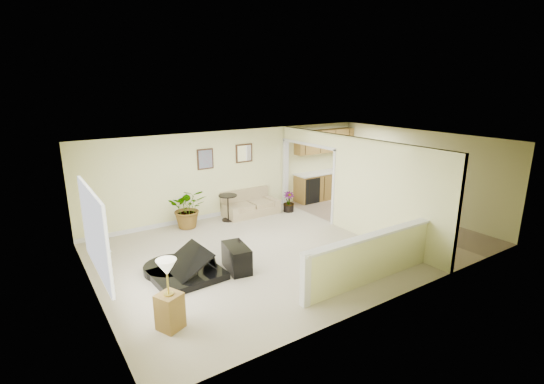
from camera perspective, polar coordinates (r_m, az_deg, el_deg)
floor at (r=9.69m, az=3.35°, el=-7.59°), size 9.00×9.00×0.00m
back_wall at (r=11.74m, az=-5.34°, el=2.86°), size 9.00×0.04×2.50m
front_wall at (r=7.24m, az=17.93°, el=-5.83°), size 9.00×0.04×2.50m
left_wall at (r=7.61m, az=-24.92°, el=-5.50°), size 0.04×6.00×2.50m
right_wall at (r=12.44m, az=20.32°, el=2.67°), size 0.04×6.00×2.50m
ceiling at (r=9.02m, az=3.60°, el=7.20°), size 9.00×6.00×0.04m
kitchen_vinyl at (r=11.74m, az=15.81°, el=-4.00°), size 2.70×6.00×0.01m
interior_partition at (r=10.61m, az=10.45°, el=1.15°), size 0.18×5.99×2.50m
pony_half_wall at (r=7.98m, az=13.91°, el=-9.20°), size 3.42×0.22×1.00m
left_window at (r=7.08m, az=-24.33°, el=-5.23°), size 0.05×2.15×1.45m
wall_art_left at (r=11.21m, az=-9.63°, el=4.72°), size 0.48×0.04×0.58m
wall_mirror at (r=11.75m, az=-4.05°, el=5.63°), size 0.55×0.04×0.55m
kitchen_cabinets at (r=13.38m, az=7.38°, el=2.68°), size 2.36×0.65×2.33m
piano at (r=8.17m, az=-12.86°, el=-8.49°), size 1.61×1.67×1.25m
piano_bench at (r=8.36m, az=-5.15°, el=-9.47°), size 0.53×0.87×0.54m
loveseat at (r=11.85m, az=-3.35°, el=-1.46°), size 1.64×0.93×0.94m
accent_table at (r=11.24m, az=-6.39°, el=-1.77°), size 0.52×0.52×0.76m
palm_plant at (r=10.86m, az=-12.03°, el=-2.31°), size 1.25×1.18×1.11m
small_plant at (r=12.04m, az=2.42°, el=-1.63°), size 0.41×0.41×0.62m
lamp_stand at (r=6.60m, az=-14.69°, el=-14.87°), size 0.46×0.46×1.19m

